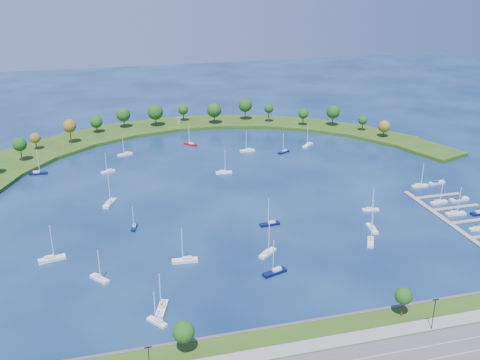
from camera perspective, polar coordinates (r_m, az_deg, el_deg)
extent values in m
plane|color=#071D41|center=(253.54, -0.80, -1.35)|extent=(700.00, 700.00, 0.00)
cube|color=#474442|center=(167.88, 7.99, -14.41)|extent=(420.00, 1.20, 1.80)
cube|color=gray|center=(159.82, 9.49, -16.29)|extent=(420.00, 5.00, 0.12)
cylinder|color=#382314|center=(153.48, -5.82, -16.68)|extent=(0.56, 0.56, 5.25)
sphere|color=#174611|center=(151.15, -5.88, -15.55)|extent=(6.00, 6.00, 6.00)
cylinder|color=#382314|center=(172.75, 16.52, -12.63)|extent=(0.56, 0.56, 5.60)
sphere|color=#174611|center=(170.67, 16.66, -11.56)|extent=(5.20, 5.20, 5.20)
cylinder|color=black|center=(168.58, 19.50, -13.07)|extent=(0.24, 0.24, 10.00)
cube|color=#284813|center=(310.89, -22.84, 1.51)|extent=(54.07, 56.09, 2.00)
cube|color=#284813|center=(329.86, -18.83, 3.18)|extent=(55.20, 54.07, 2.00)
cube|color=#284813|center=(345.07, -14.45, 4.46)|extent=(53.65, 48.47, 2.00)
cube|color=#284813|center=(356.15, -9.82, 5.36)|extent=(49.62, 39.75, 2.00)
cube|color=#284813|center=(362.87, -5.04, 5.90)|extent=(44.32, 29.96, 2.00)
cube|color=#284813|center=(365.08, -0.18, 6.08)|extent=(49.49, 38.05, 2.00)
cube|color=#284813|center=(362.74, 4.68, 5.91)|extent=(51.13, 44.12, 2.00)
cube|color=#284813|center=(355.90, 9.46, 5.37)|extent=(49.19, 47.96, 2.00)
cube|color=#284813|center=(344.69, 14.09, 4.47)|extent=(43.90, 49.49, 2.00)
cube|color=#284813|center=(329.38, 18.46, 3.20)|extent=(35.67, 48.74, 2.00)
cylinder|color=#382314|center=(308.78, -21.81, 2.51)|extent=(0.56, 0.56, 7.90)
sphere|color=#174611|center=(307.20, -21.95, 3.46)|extent=(7.24, 7.24, 7.24)
cylinder|color=#382314|center=(325.74, -20.45, 3.44)|extent=(0.56, 0.56, 5.58)
sphere|color=brown|center=(324.62, -20.55, 4.10)|extent=(5.83, 5.83, 5.83)
cylinder|color=#382314|center=(330.30, -17.22, 4.39)|extent=(0.56, 0.56, 8.89)
sphere|color=brown|center=(328.68, -17.33, 5.38)|extent=(7.58, 7.58, 7.58)
cylinder|color=#382314|center=(347.92, -14.67, 5.20)|extent=(0.56, 0.56, 5.31)
sphere|color=#174611|center=(346.81, -14.74, 5.86)|extent=(7.56, 7.56, 7.56)
cylinder|color=#382314|center=(354.64, -11.98, 5.86)|extent=(0.56, 0.56, 6.69)
sphere|color=#174611|center=(353.33, -12.05, 6.65)|extent=(8.59, 8.59, 8.59)
cylinder|color=#382314|center=(354.48, -8.75, 6.12)|extent=(0.56, 0.56, 7.20)
sphere|color=#174611|center=(353.05, -8.81, 6.99)|extent=(9.71, 9.71, 9.71)
cylinder|color=#382314|center=(363.74, -5.92, 6.60)|extent=(0.56, 0.56, 6.43)
sphere|color=#174611|center=(362.59, -5.95, 7.29)|extent=(6.62, 6.62, 6.62)
cylinder|color=#382314|center=(356.13, -2.68, 6.42)|extent=(0.56, 0.56, 7.16)
sphere|color=#174611|center=(354.74, -2.70, 7.27)|extent=(9.20, 9.20, 9.20)
cylinder|color=#382314|center=(364.54, 0.55, 6.89)|extent=(0.56, 0.56, 8.19)
sphere|color=#174611|center=(363.09, 0.55, 7.78)|extent=(8.83, 8.83, 8.83)
cylinder|color=#382314|center=(359.37, 3.00, 6.63)|extent=(0.56, 0.56, 8.08)
sphere|color=#174611|center=(358.04, 3.02, 7.45)|extent=(6.10, 6.10, 6.10)
cylinder|color=#382314|center=(353.85, 6.57, 6.15)|extent=(0.56, 0.56, 6.50)
sphere|color=#174611|center=(352.68, 6.60, 6.85)|extent=(6.22, 6.22, 6.22)
cylinder|color=#382314|center=(355.60, 9.61, 6.15)|extent=(0.56, 0.56, 7.51)
sphere|color=#174611|center=(354.21, 9.66, 6.99)|extent=(8.44, 8.44, 8.44)
cylinder|color=#382314|center=(348.65, 12.61, 5.47)|extent=(0.56, 0.56, 5.79)
sphere|color=#174611|center=(347.59, 12.66, 6.10)|extent=(5.50, 5.50, 5.50)
cylinder|color=#382314|center=(338.96, 14.72, 4.76)|extent=(0.56, 0.56, 5.22)
sphere|color=brown|center=(337.85, 14.78, 5.42)|extent=(7.22, 7.22, 7.22)
cylinder|color=gray|center=(358.75, -6.37, 6.15)|extent=(2.20, 2.20, 3.89)
cylinder|color=gray|center=(358.20, -6.38, 6.48)|extent=(2.60, 2.60, 0.30)
cube|color=gray|center=(234.82, 21.94, -4.91)|extent=(2.20, 82.00, 0.40)
cube|color=gray|center=(246.50, 23.34, -3.86)|extent=(22.00, 2.00, 0.40)
cube|color=gray|center=(255.88, 21.59, -2.66)|extent=(22.00, 2.00, 0.40)
cylinder|color=#382314|center=(262.17, 23.54, -2.32)|extent=(0.36, 0.36, 1.60)
cube|color=gray|center=(265.60, 19.98, -1.54)|extent=(22.00, 2.00, 0.40)
cylinder|color=#382314|center=(271.66, 21.89, -1.24)|extent=(0.36, 0.36, 1.60)
cube|color=white|center=(173.80, -8.14, -13.16)|extent=(5.31, 9.43, 1.09)
cube|color=silver|center=(174.00, -8.10, -12.74)|extent=(2.70, 3.58, 0.76)
cylinder|color=silver|center=(169.50, -8.31, -11.44)|extent=(0.32, 0.32, 12.27)
cube|color=#091039|center=(224.41, -10.95, -4.87)|extent=(3.23, 6.77, 0.78)
cube|color=silver|center=(224.69, -10.94, -4.64)|extent=(1.75, 2.51, 0.55)
cylinder|color=silver|center=(221.87, -11.06, -3.82)|extent=(0.32, 0.32, 8.81)
cube|color=#091039|center=(308.05, 4.57, 2.92)|extent=(7.79, 5.62, 0.93)
cube|color=silver|center=(308.35, 4.67, 3.09)|extent=(3.09, 2.63, 0.65)
cylinder|color=silver|center=(305.84, 4.53, 3.90)|extent=(0.32, 0.32, 10.41)
cube|color=white|center=(225.40, 13.56, -4.94)|extent=(3.67, 8.92, 1.04)
cube|color=silver|center=(224.29, 13.66, -4.83)|extent=(2.12, 3.25, 0.73)
cylinder|color=silver|center=(223.27, 13.65, -3.40)|extent=(0.32, 0.32, 11.69)
cube|color=white|center=(276.75, -1.69, 0.78)|extent=(8.41, 3.04, 0.99)
cube|color=silver|center=(276.35, -1.86, 0.93)|extent=(3.02, 1.87, 0.69)
cylinder|color=silver|center=(274.74, -1.57, 1.97)|extent=(0.32, 0.32, 11.12)
cube|color=white|center=(320.72, 7.06, 3.60)|extent=(8.39, 8.04, 1.09)
cube|color=silver|center=(321.22, 7.14, 3.80)|extent=(3.54, 3.47, 0.76)
cylinder|color=silver|center=(318.10, 7.06, 4.71)|extent=(0.32, 0.32, 12.27)
cube|color=white|center=(242.10, 13.42, -3.03)|extent=(7.40, 3.27, 0.86)
cube|color=silver|center=(241.59, 13.28, -2.88)|extent=(2.72, 1.83, 0.60)
cylinder|color=silver|center=(240.17, 13.66, -1.88)|extent=(0.32, 0.32, 9.65)
cube|color=white|center=(286.11, -13.59, 0.86)|extent=(7.36, 4.20, 0.85)
cube|color=silver|center=(286.09, -13.47, 1.02)|extent=(2.80, 2.13, 0.60)
cylinder|color=silver|center=(284.18, -13.79, 1.82)|extent=(0.32, 0.32, 9.58)
cube|color=white|center=(309.19, 0.76, 3.07)|extent=(8.45, 2.38, 1.01)
cube|color=silver|center=(309.14, 0.91, 3.23)|extent=(2.96, 1.66, 0.71)
cylinder|color=silver|center=(307.10, 0.65, 4.16)|extent=(0.32, 0.32, 11.40)
cube|color=white|center=(201.89, 2.90, -7.61)|extent=(8.03, 7.13, 1.01)
cube|color=silver|center=(200.85, 2.77, -7.50)|extent=(3.33, 3.14, 0.71)
cylinder|color=silver|center=(199.43, 3.04, -5.99)|extent=(0.32, 0.32, 11.37)
cube|color=#091039|center=(190.39, 3.63, -9.58)|extent=(9.23, 5.05, 1.07)
cube|color=silver|center=(190.38, 3.85, -9.27)|extent=(3.49, 2.60, 0.75)
cylinder|color=silver|center=(186.72, 3.49, -7.93)|extent=(0.32, 0.32, 12.00)
cube|color=white|center=(168.81, -8.63, -14.42)|extent=(5.88, 6.89, 0.85)
cube|color=silver|center=(167.95, -8.48, -14.31)|extent=(2.61, 2.83, 0.60)
cylinder|color=silver|center=(166.16, -8.88, -12.88)|extent=(0.32, 0.32, 9.62)
cube|color=white|center=(192.57, -14.41, -9.93)|extent=(6.54, 7.52, 0.94)
cube|color=silver|center=(192.70, -14.58, -9.65)|extent=(2.89, 3.10, 0.66)
cylinder|color=silver|center=(189.24, -14.45, -8.51)|extent=(0.32, 0.32, 10.57)
cube|color=white|center=(208.93, -18.98, -7.79)|extent=(9.75, 4.59, 1.13)
cube|color=silver|center=(208.40, -19.26, -7.61)|extent=(3.61, 2.51, 0.79)
cylinder|color=silver|center=(205.83, -19.00, -6.07)|extent=(0.32, 0.32, 12.69)
cube|color=white|center=(309.50, -11.88, 2.61)|extent=(8.60, 4.73, 0.99)
cube|color=silver|center=(309.50, -11.75, 2.79)|extent=(3.26, 2.43, 0.70)
cylinder|color=silver|center=(307.39, -12.08, 3.66)|extent=(0.32, 0.32, 11.18)
cube|color=white|center=(197.83, -5.76, -8.35)|extent=(9.33, 3.25, 1.10)
cube|color=silver|center=(197.42, -5.50, -8.10)|extent=(3.33, 2.03, 0.77)
cylinder|color=silver|center=(194.52, -6.05, -6.65)|extent=(0.32, 0.32, 12.36)
cube|color=maroon|center=(321.66, -5.20, 3.73)|extent=(7.34, 7.58, 0.99)
cube|color=silver|center=(320.93, -5.09, 3.84)|extent=(3.16, 3.21, 0.69)
cylinder|color=silver|center=(320.24, -5.33, 4.78)|extent=(0.32, 0.32, 11.13)
cube|color=#091039|center=(223.12, 3.11, -4.61)|extent=(8.41, 2.94, 0.99)
cube|color=silver|center=(223.03, 3.31, -4.38)|extent=(3.01, 1.84, 0.69)
cylinder|color=silver|center=(220.27, 2.98, -3.22)|extent=(0.32, 0.32, 11.15)
cube|color=white|center=(248.03, -13.40, -2.37)|extent=(6.44, 9.95, 1.16)
cube|color=silver|center=(246.82, -13.50, -2.25)|extent=(3.12, 3.87, 0.81)
cylinder|color=silver|center=(245.94, -13.47, -0.79)|extent=(0.32, 0.32, 13.08)
cube|color=white|center=(214.93, 13.43, -6.31)|extent=(5.85, 8.24, 0.98)
cube|color=silver|center=(215.27, 13.45, -6.01)|extent=(2.75, 3.26, 0.68)
cylinder|color=silver|center=(211.66, 13.57, -4.96)|extent=(0.32, 0.32, 10.98)
cube|color=#091039|center=(293.59, -20.24, 0.65)|extent=(8.79, 2.84, 1.04)
cube|color=silver|center=(293.43, -20.43, 0.80)|extent=(3.12, 1.84, 0.73)
cylinder|color=silver|center=(291.40, -20.26, 1.83)|extent=(0.32, 0.32, 11.73)
cube|color=white|center=(238.62, 23.54, -4.71)|extent=(7.51, 2.78, 0.88)
cube|color=silver|center=(237.93, 23.42, -4.57)|extent=(2.70, 1.69, 0.62)
cube|color=white|center=(248.99, 21.53, -3.28)|extent=(8.63, 3.10, 1.01)
cube|color=silver|center=(248.22, 21.39, -3.12)|extent=(3.09, 1.91, 0.71)
cylinder|color=silver|center=(246.94, 21.86, -1.96)|extent=(0.32, 0.32, 11.42)
cube|color=silver|center=(252.53, 23.65, -3.04)|extent=(3.10, 1.78, 0.74)
cube|color=white|center=(257.91, 20.00, -2.21)|extent=(8.19, 3.01, 0.96)
cube|color=silver|center=(257.10, 19.88, -2.07)|extent=(2.94, 1.83, 0.67)
cylinder|color=silver|center=(256.11, 20.27, -0.98)|extent=(0.32, 0.32, 10.82)
cube|color=white|center=(264.05, 21.84, -1.90)|extent=(9.41, 3.45, 1.10)
cube|color=navy|center=(263.11, 21.72, -1.74)|extent=(3.38, 2.11, 0.77)
cube|color=white|center=(273.75, 18.21, -0.59)|extent=(8.00, 2.27, 0.96)
cube|color=silver|center=(273.04, 18.09, -0.45)|extent=(2.80, 1.58, 0.67)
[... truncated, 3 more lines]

